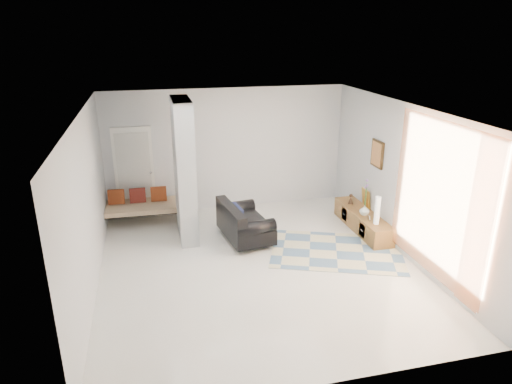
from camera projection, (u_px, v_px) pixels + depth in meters
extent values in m
plane|color=silver|center=(258.00, 266.00, 8.21)|extent=(6.00, 6.00, 0.00)
plane|color=white|center=(258.00, 110.00, 7.25)|extent=(6.00, 6.00, 0.00)
plane|color=silver|center=(227.00, 150.00, 10.47)|extent=(6.00, 0.00, 6.00)
plane|color=silver|center=(323.00, 284.00, 4.99)|extent=(6.00, 0.00, 6.00)
plane|color=silver|center=(87.00, 207.00, 7.12)|extent=(0.00, 6.00, 6.00)
plane|color=silver|center=(404.00, 181.00, 8.33)|extent=(0.00, 6.00, 6.00)
cube|color=#9EA3A5|center=(184.00, 170.00, 8.95)|extent=(0.35, 1.20, 2.80)
cube|color=white|center=(134.00, 172.00, 10.10)|extent=(0.85, 0.06, 2.04)
plane|color=#FF8643|center=(438.00, 201.00, 7.25)|extent=(0.00, 2.55, 2.55)
cube|color=#37230F|center=(377.00, 154.00, 9.17)|extent=(0.04, 0.45, 0.55)
cube|color=brown|center=(362.00, 221.00, 9.61)|extent=(0.45, 1.95, 0.40)
cube|color=#37230F|center=(362.00, 230.00, 9.17)|extent=(0.02, 0.26, 0.28)
cube|color=#37230F|center=(345.00, 214.00, 9.96)|extent=(0.02, 0.26, 0.28)
cube|color=gold|center=(366.00, 198.00, 9.77)|extent=(0.09, 0.32, 0.40)
cube|color=silver|center=(369.00, 218.00, 9.11)|extent=(0.04, 0.10, 0.12)
cylinder|color=silver|center=(241.00, 251.00, 8.64)|extent=(0.05, 0.05, 0.10)
cylinder|color=silver|center=(223.00, 229.00, 9.60)|extent=(0.05, 0.05, 0.10)
cylinder|color=silver|center=(270.00, 246.00, 8.85)|extent=(0.05, 0.05, 0.10)
cylinder|color=silver|center=(250.00, 224.00, 9.81)|extent=(0.05, 0.05, 0.10)
cube|color=black|center=(245.00, 228.00, 9.16)|extent=(0.99, 1.45, 0.30)
cube|color=black|center=(231.00, 215.00, 8.94)|extent=(0.39, 1.36, 0.36)
cylinder|color=black|center=(256.00, 228.00, 8.60)|extent=(0.80, 0.39, 0.28)
cylinder|color=black|center=(236.00, 208.00, 9.56)|extent=(0.80, 0.39, 0.28)
cube|color=black|center=(236.00, 213.00, 8.97)|extent=(0.21, 0.51, 0.31)
cylinder|color=black|center=(99.00, 225.00, 9.40)|extent=(0.04, 0.04, 0.40)
cylinder|color=black|center=(193.00, 218.00, 9.78)|extent=(0.04, 0.04, 0.40)
cylinder|color=black|center=(103.00, 211.00, 10.14)|extent=(0.04, 0.04, 0.40)
cylinder|color=black|center=(190.00, 204.00, 10.52)|extent=(0.04, 0.04, 0.40)
cube|color=beige|center=(146.00, 207.00, 9.90)|extent=(1.97, 0.87, 0.12)
cube|color=maroon|center=(116.00, 197.00, 9.84)|extent=(0.34, 0.17, 0.33)
cube|color=#5D1E17|center=(138.00, 195.00, 9.93)|extent=(0.34, 0.17, 0.33)
cube|color=maroon|center=(159.00, 194.00, 10.02)|extent=(0.34, 0.17, 0.33)
cube|color=beige|center=(336.00, 251.00, 8.74)|extent=(2.88, 2.41, 0.01)
cylinder|color=silver|center=(377.00, 210.00, 8.90)|extent=(0.10, 0.10, 0.56)
imported|color=silver|center=(364.00, 210.00, 9.37)|extent=(0.23, 0.23, 0.21)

